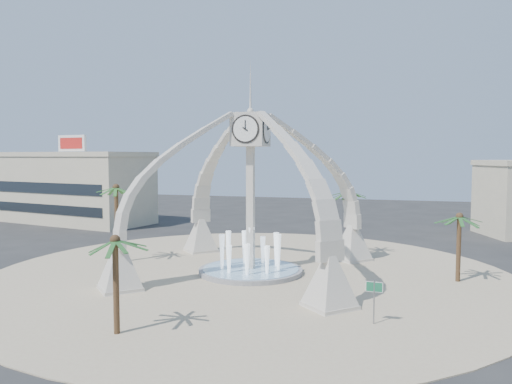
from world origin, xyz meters
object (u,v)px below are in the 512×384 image
(clock_tower, at_px, (251,190))
(fountain, at_px, (251,270))
(street_sign, at_px, (374,293))
(palm_north, at_px, (348,192))
(palm_east, at_px, (460,217))
(palm_south, at_px, (115,241))
(palm_west, at_px, (116,189))

(clock_tower, xyz_separation_m, fountain, (0.00, 0.00, -6.20))
(fountain, distance_m, street_sign, 13.60)
(palm_north, bearing_deg, fountain, -126.51)
(clock_tower, bearing_deg, palm_north, 53.49)
(palm_east, relative_size, palm_south, 0.99)
(palm_east, bearing_deg, clock_tower, -173.57)
(fountain, xyz_separation_m, street_sign, (9.76, -9.35, 1.48))
(clock_tower, relative_size, palm_east, 3.32)
(clock_tower, xyz_separation_m, palm_south, (-2.73, -14.49, -1.70))
(palm_east, bearing_deg, palm_north, 140.51)
(palm_south, bearing_deg, clock_tower, 79.34)
(palm_east, xyz_separation_m, street_sign, (-5.33, -11.05, -2.93))
(palm_north, relative_size, street_sign, 2.67)
(palm_north, bearing_deg, palm_east, -39.49)
(fountain, height_order, palm_south, palm_south)
(palm_north, xyz_separation_m, palm_south, (-9.23, -23.27, -1.02))
(clock_tower, distance_m, palm_north, 10.94)
(palm_north, distance_m, street_sign, 18.86)
(clock_tower, distance_m, palm_west, 12.01)
(palm_north, xyz_separation_m, street_sign, (3.26, -18.13, -4.04))
(palm_east, relative_size, palm_west, 0.76)
(palm_east, xyz_separation_m, palm_west, (-27.08, -1.16, 1.62))
(palm_south, xyz_separation_m, street_sign, (12.48, 5.14, -3.02))
(palm_west, bearing_deg, palm_east, 2.44)
(fountain, bearing_deg, clock_tower, -90.00)
(palm_east, height_order, palm_north, palm_north)
(clock_tower, xyz_separation_m, palm_north, (6.50, 8.78, -0.68))
(palm_east, bearing_deg, palm_south, -137.74)
(clock_tower, relative_size, street_sign, 7.25)
(palm_north, relative_size, palm_south, 1.21)
(palm_north, distance_m, palm_south, 25.05)
(palm_east, distance_m, palm_north, 11.19)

